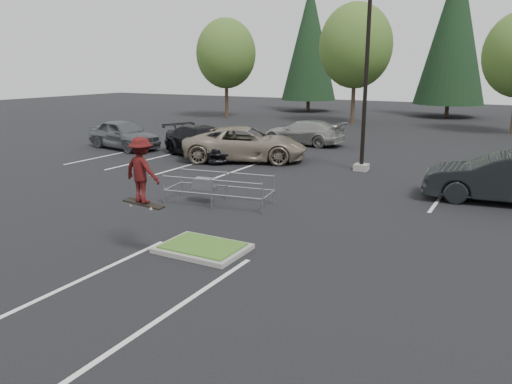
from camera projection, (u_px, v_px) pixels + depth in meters
The scene contains 15 objects.
ground at pixel (203, 251), 12.91m from camera, with size 120.00×120.00×0.00m, color black.
grass_median at pixel (203, 248), 12.89m from camera, with size 2.20×1.60×0.16m.
stall_lines at pixel (265, 194), 18.66m from camera, with size 22.62×17.60×0.01m.
light_pole at pixel (366, 68), 21.77m from camera, with size 0.70×0.60×10.12m.
decid_a at pixel (226, 56), 45.48m from camera, with size 5.44×5.44×8.91m.
decid_b at pixel (355, 49), 40.20m from camera, with size 5.89×5.89×9.64m.
conif_a at pixel (310, 42), 51.71m from camera, with size 5.72×5.72×13.00m.
conif_b at pixel (454, 30), 45.43m from camera, with size 6.38×6.38×14.50m.
cart_corral at pixel (208, 185), 17.26m from camera, with size 3.81×1.85×1.04m.
skateboarder at pixel (142, 170), 12.00m from camera, with size 1.09×0.70×1.73m.
car_l_tan at pixel (243, 144), 25.03m from camera, with size 2.83×6.13×1.70m, color gray.
car_l_black at pixel (202, 141), 26.22m from camera, with size 2.25×5.53×1.61m, color black.
car_l_grey at pixel (123, 134), 28.78m from camera, with size 1.96×4.88×1.66m, color #52565A.
car_r_charc at pixel (505, 178), 17.28m from camera, with size 1.86×5.34×1.76m, color black.
car_far_silver at pixel (303, 132), 30.37m from camera, with size 2.07×5.09×1.48m, color #9FA09B.
Camera 1 is at (7.05, -9.99, 4.63)m, focal length 35.00 mm.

